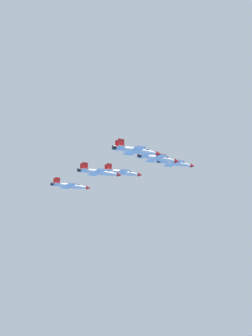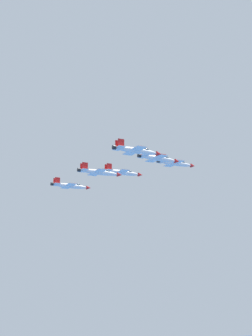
# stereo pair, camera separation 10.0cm
# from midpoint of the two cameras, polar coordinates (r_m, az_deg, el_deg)

# --- Properties ---
(jet_lead) EXTENTS (18.66, 11.44, 3.92)m
(jet_lead) POSITION_cam_midpoint_polar(r_m,az_deg,el_deg) (219.45, 5.43, 0.52)
(jet_lead) COLOR white
(jet_left_wingman) EXTENTS (19.07, 11.72, 4.01)m
(jet_left_wingman) POSITION_cam_midpoint_polar(r_m,az_deg,el_deg) (222.66, -0.43, -0.48)
(jet_left_wingman) COLOR white
(jet_right_wingman) EXTENTS (18.36, 11.22, 3.86)m
(jet_right_wingman) POSITION_cam_midpoint_polar(r_m,az_deg,el_deg) (197.25, 3.54, 1.07)
(jet_right_wingman) COLOR white
(jet_left_outer) EXTENTS (18.53, 11.37, 3.89)m
(jet_left_outer) POSITION_cam_midpoint_polar(r_m,az_deg,el_deg) (227.73, -6.08, -1.93)
(jet_left_outer) COLOR white
(jet_right_outer) EXTENTS (18.74, 11.50, 3.94)m
(jet_right_outer) POSITION_cam_midpoint_polar(r_m,az_deg,el_deg) (175.51, 1.17, 1.93)
(jet_right_outer) COLOR white
(jet_slot_rear) EXTENTS (18.70, 11.49, 3.93)m
(jet_slot_rear) POSITION_cam_midpoint_polar(r_m,az_deg,el_deg) (200.93, -2.93, -0.45)
(jet_slot_rear) COLOR white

